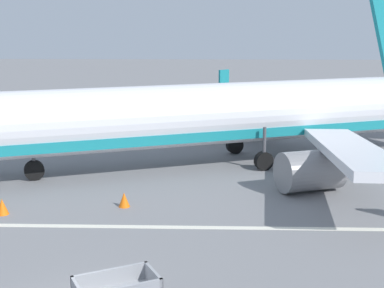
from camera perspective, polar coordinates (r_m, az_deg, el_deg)
name	(u,v)px	position (r m, az deg, el deg)	size (l,w,h in m)	color
apron_stripe	(120,227)	(24.25, -7.47, -8.45)	(120.00, 0.36, 0.01)	silver
airplane	(227,115)	(33.80, 3.66, 3.04)	(36.40, 29.64, 11.34)	silver
traffic_cone_mid_apron	(2,207)	(26.83, -19.00, -6.13)	(0.57, 0.57, 0.74)	orange
traffic_cone_by_carts	(124,200)	(26.59, -7.02, -5.72)	(0.54, 0.54, 0.71)	orange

